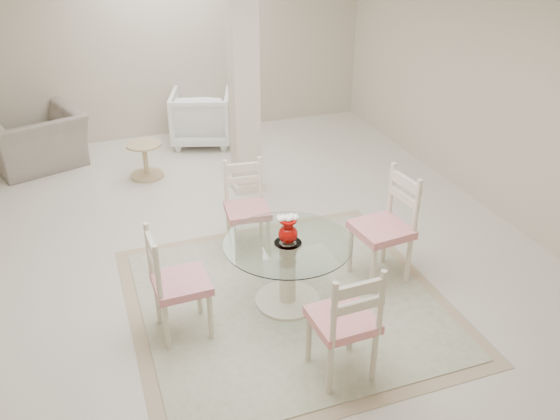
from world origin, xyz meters
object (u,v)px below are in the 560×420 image
object	(u,v)px
red_vase	(288,230)
armchair_white	(201,117)
dining_chair_north	(246,201)
dining_chair_west	(172,276)
dining_table	(288,273)
dining_chair_east	(389,219)
recliner_taupe	(37,140)
dining_chair_south	(348,316)
side_table	(146,161)
column	(244,82)

from	to	relation	value
red_vase	armchair_white	bearing A→B (deg)	87.59
dining_chair_north	dining_chair_west	world-z (taller)	dining_chair_west
dining_table	red_vase	size ratio (longest dim) A/B	4.31
red_vase	dining_chair_east	distance (m)	1.04
dining_chair_west	dining_chair_north	bearing A→B (deg)	-42.71
recliner_taupe	armchair_white	world-z (taller)	armchair_white
dining_table	dining_chair_south	distance (m)	1.06
recliner_taupe	side_table	world-z (taller)	recliner_taupe
column	dining_chair_west	distance (m)	2.93
column	recliner_taupe	bearing A→B (deg)	147.42
dining_chair_east	armchair_white	size ratio (longest dim) A/B	1.39
dining_chair_south	side_table	xyz separation A→B (m)	(-0.87, 4.15, -0.38)
red_vase	dining_chair_west	xyz separation A→B (m)	(-1.02, -0.08, -0.19)
dining_chair_west	dining_chair_south	distance (m)	1.45
dining_table	armchair_white	xyz separation A→B (m)	(0.17, 4.06, 0.06)
dining_chair_east	armchair_white	bearing A→B (deg)	-173.92
dining_table	red_vase	world-z (taller)	red_vase
dining_table	dining_chair_west	size ratio (longest dim) A/B	1.01
dining_chair_east	dining_chair_west	world-z (taller)	dining_chair_east
dining_chair_south	side_table	world-z (taller)	dining_chair_south
column	recliner_taupe	distance (m)	3.04
dining_chair_north	recliner_taupe	world-z (taller)	dining_chair_north
dining_chair_west	side_table	distance (m)	3.24
armchair_white	side_table	distance (m)	1.34
dining_chair_west	column	bearing A→B (deg)	-30.63
column	armchair_white	size ratio (longest dim) A/B	3.16
dining_chair_north	armchair_white	distance (m)	3.06
dining_chair_east	dining_chair_west	size ratio (longest dim) A/B	1.09
column	recliner_taupe	size ratio (longest dim) A/B	2.36
armchair_white	dining_table	bearing A→B (deg)	105.43
dining_chair_south	armchair_white	xyz separation A→B (m)	(0.09, 5.08, -0.20)
dining_chair_west	dining_chair_south	bearing A→B (deg)	-132.39
dining_chair_south	red_vase	bearing A→B (deg)	-87.77
dining_chair_north	dining_chair_south	size ratio (longest dim) A/B	0.94
dining_chair_north	recliner_taupe	distance (m)	3.56
side_table	dining_table	bearing A→B (deg)	-75.90
dining_table	side_table	size ratio (longest dim) A/B	2.41
red_vase	side_table	bearing A→B (deg)	104.12
armchair_white	red_vase	bearing A→B (deg)	105.44
dining_chair_south	recliner_taupe	world-z (taller)	dining_chair_south
recliner_taupe	side_table	xyz separation A→B (m)	(1.30, -0.81, -0.16)
dining_table	dining_chair_west	world-z (taller)	dining_chair_west
dining_table	dining_chair_west	distance (m)	1.05
dining_chair_east	side_table	distance (m)	3.57
column	recliner_taupe	world-z (taller)	column
dining_table	side_table	bearing A→B (deg)	104.10
dining_table	armchair_white	bearing A→B (deg)	87.59
armchair_white	dining_chair_west	bearing A→B (deg)	91.83
column	side_table	size ratio (longest dim) A/B	5.86
dining_chair_north	side_table	xyz separation A→B (m)	(-0.72, 2.12, -0.34)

